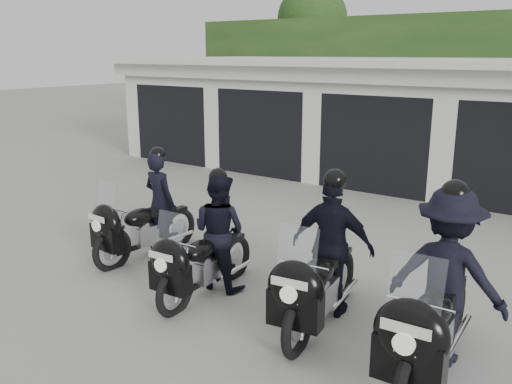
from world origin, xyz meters
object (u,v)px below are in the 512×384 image
Objects in this scene: police_bike_d at (442,290)px; police_bike_b at (211,240)px; police_bike_a at (146,213)px; police_bike_c at (327,257)px.

police_bike_b is at bearing 176.35° from police_bike_d.
police_bike_a is 0.94× the size of police_bike_c.
police_bike_b is at bearing -10.12° from police_bike_a.
police_bike_d is at bearing -17.18° from police_bike_c.
police_bike_a is 1.02× the size of police_bike_b.
police_bike_d is (1.41, -0.24, 0.05)m from police_bike_c.
police_bike_a is at bearing 167.99° from police_bike_c.
police_bike_c is at bearing 168.11° from police_bike_d.
police_bike_d reaches higher than police_bike_a.
police_bike_b is (1.66, -0.42, 0.03)m from police_bike_a.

